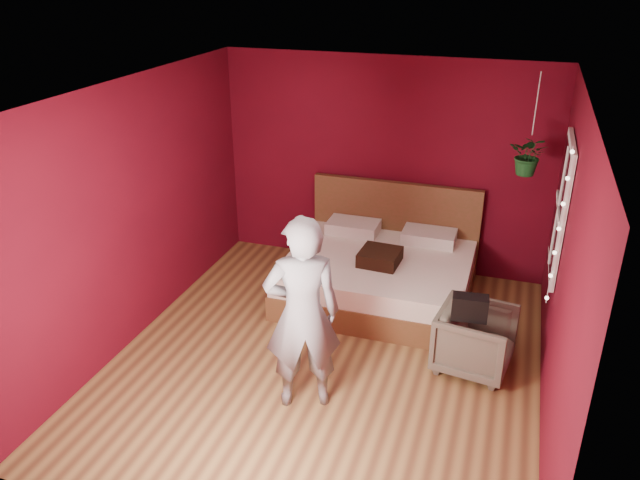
{
  "coord_description": "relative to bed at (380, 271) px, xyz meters",
  "views": [
    {
      "loc": [
        1.53,
        -4.86,
        3.61
      ],
      "look_at": [
        -0.2,
        0.4,
        1.08
      ],
      "focal_mm": 35.0,
      "sensor_mm": 36.0,
      "label": 1
    }
  ],
  "objects": [
    {
      "name": "window",
      "position": [
        1.77,
        -0.52,
        1.21
      ],
      "size": [
        0.05,
        0.97,
        1.27
      ],
      "color": "white",
      "rests_on": "room_walls"
    },
    {
      "name": "armchair",
      "position": [
        1.18,
        -1.12,
        0.02
      ],
      "size": [
        0.78,
        0.76,
        0.63
      ],
      "primitive_type": "imported",
      "rotation": [
        0.0,
        0.0,
        1.43
      ],
      "color": "#64614F",
      "rests_on": "ground"
    },
    {
      "name": "bed",
      "position": [
        0.0,
        0.0,
        0.0
      ],
      "size": [
        2.06,
        1.75,
        1.13
      ],
      "color": "brown",
      "rests_on": "ground"
    },
    {
      "name": "handbag",
      "position": [
        1.1,
        -1.28,
        0.44
      ],
      "size": [
        0.33,
        0.18,
        0.23
      ],
      "primitive_type": "cube",
      "rotation": [
        0.0,
        0.0,
        0.08
      ],
      "color": "black",
      "rests_on": "armchair"
    },
    {
      "name": "hanging_plant",
      "position": [
        1.44,
        0.17,
        1.47
      ],
      "size": [
        0.43,
        0.4,
        1.04
      ],
      "color": "silver",
      "rests_on": "room_walls"
    },
    {
      "name": "throw_pillow",
      "position": [
        0.04,
        -0.23,
        0.3
      ],
      "size": [
        0.45,
        0.45,
        0.15
      ],
      "primitive_type": "cube",
      "rotation": [
        0.0,
        0.0,
        -0.06
      ],
      "color": "black",
      "rests_on": "bed"
    },
    {
      "name": "floor",
      "position": [
        -0.19,
        -1.42,
        -0.29
      ],
      "size": [
        4.5,
        4.5,
        0.0
      ],
      "primitive_type": "plane",
      "color": "olive",
      "rests_on": "ground"
    },
    {
      "name": "fairy_lights",
      "position": [
        1.75,
        -1.05,
        1.21
      ],
      "size": [
        0.04,
        0.04,
        1.45
      ],
      "color": "silver",
      "rests_on": "room_walls"
    },
    {
      "name": "room_walls",
      "position": [
        -0.19,
        -1.42,
        1.38
      ],
      "size": [
        4.04,
        4.54,
        2.62
      ],
      "color": "#5F0A19",
      "rests_on": "ground"
    },
    {
      "name": "person",
      "position": [
        -0.2,
        -2.09,
        0.59
      ],
      "size": [
        0.77,
        0.65,
        1.78
      ],
      "primitive_type": "imported",
      "rotation": [
        0.0,
        0.0,
        3.56
      ],
      "color": "gray",
      "rests_on": "ground"
    }
  ]
}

